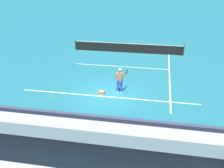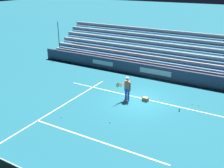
{
  "view_description": "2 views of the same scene",
  "coord_description": "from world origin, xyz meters",
  "px_view_note": "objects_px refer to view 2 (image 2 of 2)",
  "views": [
    {
      "loc": [
        3.18,
        -15.75,
        7.76
      ],
      "look_at": [
        0.22,
        0.01,
        0.73
      ],
      "focal_mm": 42.0,
      "sensor_mm": 36.0,
      "label": 1
    },
    {
      "loc": [
        -6.59,
        15.25,
        7.94
      ],
      "look_at": [
        1.31,
        1.36,
        1.48
      ],
      "focal_mm": 42.0,
      "sensor_mm": 36.0,
      "label": 2
    }
  ],
  "objects_px": {
    "tennis_ball_stray_back": "(193,105)",
    "tennis_ball_midcourt": "(110,122)",
    "tennis_ball_by_box": "(61,117)",
    "tennis_ball_far_right": "(198,105)",
    "water_bottle": "(179,110)",
    "ball_box_cardboard": "(145,99)",
    "tennis_player": "(127,89)"
  },
  "relations": [
    {
      "from": "tennis_ball_stray_back",
      "to": "tennis_ball_midcourt",
      "type": "xyz_separation_m",
      "value": [
        3.67,
        4.79,
        0.0
      ]
    },
    {
      "from": "tennis_ball_far_right",
      "to": "ball_box_cardboard",
      "type": "bearing_deg",
      "value": 17.23
    },
    {
      "from": "tennis_ball_midcourt",
      "to": "water_bottle",
      "type": "bearing_deg",
      "value": -132.25
    },
    {
      "from": "water_bottle",
      "to": "tennis_ball_stray_back",
      "type": "bearing_deg",
      "value": -111.58
    },
    {
      "from": "tennis_ball_stray_back",
      "to": "tennis_ball_far_right",
      "type": "xyz_separation_m",
      "value": [
        -0.38,
        -0.07,
        0.0
      ]
    },
    {
      "from": "tennis_ball_midcourt",
      "to": "tennis_ball_by_box",
      "type": "bearing_deg",
      "value": 17.85
    },
    {
      "from": "tennis_ball_stray_back",
      "to": "water_bottle",
      "type": "height_order",
      "value": "water_bottle"
    },
    {
      "from": "tennis_ball_midcourt",
      "to": "water_bottle",
      "type": "distance_m",
      "value": 4.68
    },
    {
      "from": "tennis_ball_far_right",
      "to": "tennis_ball_stray_back",
      "type": "bearing_deg",
      "value": 11.19
    },
    {
      "from": "tennis_ball_stray_back",
      "to": "tennis_ball_far_right",
      "type": "bearing_deg",
      "value": -168.81
    },
    {
      "from": "tennis_ball_by_box",
      "to": "tennis_ball_far_right",
      "type": "xyz_separation_m",
      "value": [
        -6.98,
        -5.81,
        0.0
      ]
    },
    {
      "from": "tennis_ball_by_box",
      "to": "ball_box_cardboard",
      "type": "bearing_deg",
      "value": -127.02
    },
    {
      "from": "tennis_ball_midcourt",
      "to": "tennis_ball_far_right",
      "type": "bearing_deg",
      "value": -129.78
    },
    {
      "from": "ball_box_cardboard",
      "to": "tennis_ball_midcourt",
      "type": "height_order",
      "value": "ball_box_cardboard"
    },
    {
      "from": "tennis_player",
      "to": "water_bottle",
      "type": "bearing_deg",
      "value": -176.14
    },
    {
      "from": "tennis_player",
      "to": "tennis_ball_midcourt",
      "type": "bearing_deg",
      "value": 99.08
    },
    {
      "from": "tennis_ball_midcourt",
      "to": "tennis_ball_far_right",
      "type": "xyz_separation_m",
      "value": [
        -4.05,
        -4.86,
        0.0
      ]
    },
    {
      "from": "tennis_player",
      "to": "tennis_ball_stray_back",
      "type": "relative_size",
      "value": 25.98
    },
    {
      "from": "tennis_ball_by_box",
      "to": "tennis_ball_midcourt",
      "type": "height_order",
      "value": "same"
    },
    {
      "from": "water_bottle",
      "to": "tennis_ball_by_box",
      "type": "bearing_deg",
      "value": 35.94
    },
    {
      "from": "ball_box_cardboard",
      "to": "tennis_ball_by_box",
      "type": "xyz_separation_m",
      "value": [
        3.58,
        4.75,
        -0.1
      ]
    },
    {
      "from": "ball_box_cardboard",
      "to": "tennis_ball_by_box",
      "type": "relative_size",
      "value": 6.06
    },
    {
      "from": "tennis_ball_by_box",
      "to": "tennis_ball_stray_back",
      "type": "xyz_separation_m",
      "value": [
        -6.61,
        -5.73,
        0.0
      ]
    },
    {
      "from": "tennis_ball_midcourt",
      "to": "tennis_ball_stray_back",
      "type": "bearing_deg",
      "value": -127.48
    },
    {
      "from": "tennis_ball_far_right",
      "to": "tennis_ball_by_box",
      "type": "bearing_deg",
      "value": 39.74
    },
    {
      "from": "tennis_ball_by_box",
      "to": "tennis_ball_stray_back",
      "type": "relative_size",
      "value": 1.0
    },
    {
      "from": "tennis_ball_far_right",
      "to": "tennis_ball_midcourt",
      "type": "bearing_deg",
      "value": 50.22
    },
    {
      "from": "tennis_ball_by_box",
      "to": "tennis_ball_midcourt",
      "type": "relative_size",
      "value": 1.0
    },
    {
      "from": "tennis_ball_midcourt",
      "to": "tennis_ball_far_right",
      "type": "distance_m",
      "value": 6.32
    },
    {
      "from": "tennis_player",
      "to": "tennis_ball_by_box",
      "type": "height_order",
      "value": "tennis_player"
    },
    {
      "from": "tennis_player",
      "to": "tennis_ball_far_right",
      "type": "bearing_deg",
      "value": -160.18
    },
    {
      "from": "tennis_ball_midcourt",
      "to": "ball_box_cardboard",
      "type": "bearing_deg",
      "value": -99.65
    }
  ]
}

